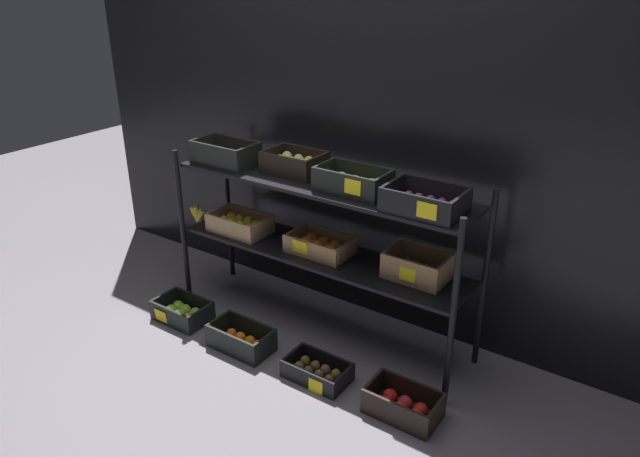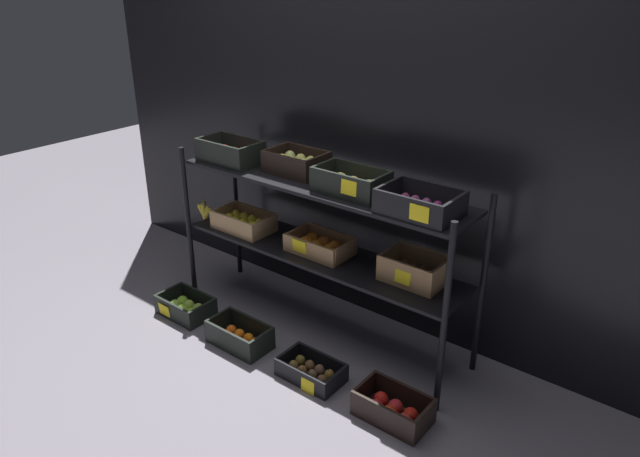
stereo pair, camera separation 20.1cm
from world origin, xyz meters
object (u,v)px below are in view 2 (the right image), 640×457
object	(u,v)px
crate_ground_apple_green	(186,307)
crate_ground_apple_red	(393,409)
crate_ground_tangerine	(240,337)
crate_ground_kiwi	(311,371)
display_rack	(317,213)

from	to	relation	value
crate_ground_apple_green	crate_ground_apple_red	size ratio (longest dim) A/B	0.95
crate_ground_apple_green	crate_ground_tangerine	xyz separation A→B (m)	(0.50, -0.02, 0.00)
crate_ground_apple_green	crate_ground_apple_red	xyz separation A→B (m)	(1.50, 0.01, 0.00)
crate_ground_kiwi	crate_ground_apple_red	distance (m)	0.50
crate_ground_apple_green	crate_ground_apple_red	distance (m)	1.50
display_rack	crate_ground_kiwi	bearing A→B (deg)	-55.61
crate_ground_apple_red	display_rack	bearing A→B (deg)	153.48
crate_ground_apple_red	crate_ground_tangerine	bearing A→B (deg)	-178.23
display_rack	crate_ground_tangerine	bearing A→B (deg)	-120.04
crate_ground_apple_red	crate_ground_apple_green	bearing A→B (deg)	-179.65
crate_ground_tangerine	crate_ground_apple_red	xyz separation A→B (m)	(1.00, 0.03, 0.00)
crate_ground_tangerine	crate_ground_kiwi	world-z (taller)	crate_ground_tangerine
crate_ground_kiwi	crate_ground_apple_green	bearing A→B (deg)	179.95
crate_ground_kiwi	crate_ground_tangerine	bearing A→B (deg)	-177.63
display_rack	crate_ground_tangerine	xyz separation A→B (m)	(-0.24, -0.41, -0.69)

